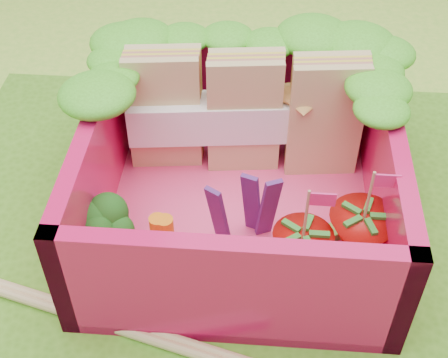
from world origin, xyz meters
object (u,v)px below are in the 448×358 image
sandwich_stack (246,113)px  broccoli (110,228)px  bento_box (240,176)px  strawberry_right (359,239)px  strawberry_left (301,254)px

sandwich_stack → broccoli: bearing=-128.4°
bento_box → strawberry_right: 0.57m
strawberry_right → strawberry_left: bearing=-160.7°
sandwich_stack → strawberry_right: bearing=-50.6°
broccoli → strawberry_right: strawberry_right is taller
broccoli → strawberry_right: 1.01m
bento_box → sandwich_stack: (0.01, 0.35, 0.07)m
bento_box → strawberry_right: (0.50, -0.25, -0.08)m
broccoli → strawberry_right: size_ratio=0.59×
strawberry_left → bento_box: bearing=128.6°
sandwich_stack → strawberry_right: (0.49, -0.60, -0.15)m
broccoli → sandwich_stack: bearing=51.6°
broccoli → strawberry_right: bearing=2.7°
broccoli → strawberry_left: bearing=-2.6°
bento_box → broccoli: (-0.51, -0.30, -0.05)m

